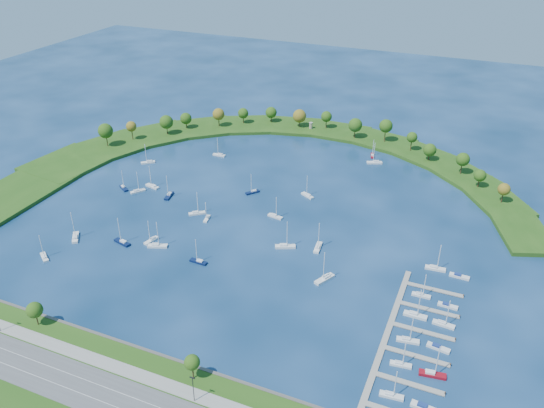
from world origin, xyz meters
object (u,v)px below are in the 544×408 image
at_px(moored_boat_16, 207,218).
at_px(docked_boat_1, 425,408).
at_px(moored_boat_7, 308,195).
at_px(moored_boat_19, 44,256).
at_px(moored_boat_18, 325,278).
at_px(moored_boat_20, 275,216).
at_px(moored_boat_17, 197,213).
at_px(docked_boat_10, 435,268).
at_px(moored_boat_3, 75,237).
at_px(docked_boat_6, 415,315).
at_px(moored_boat_11, 151,240).
at_px(docked_boat_3, 432,374).
at_px(docked_boat_0, 391,395).
at_px(docked_boat_7, 444,324).
at_px(moored_boat_8, 157,245).
at_px(docked_boat_4, 408,340).
at_px(moored_boat_4, 285,246).
at_px(moored_boat_21, 124,187).
at_px(moored_boat_1, 253,192).
at_px(moored_boat_14, 169,195).
at_px(docked_boat_5, 438,347).
at_px(moored_boat_9, 138,191).
at_px(moored_boat_12, 148,162).
at_px(moored_boat_2, 318,247).
at_px(docked_boat_2, 401,364).
at_px(docked_boat_11, 459,276).
at_px(moored_boat_5, 372,155).
at_px(dock_system, 407,340).
at_px(moored_boat_13, 152,186).
at_px(docked_boat_8, 421,295).
at_px(moored_boat_10, 219,155).
at_px(docked_boat_9, 448,306).
at_px(moored_boat_15, 375,162).
at_px(moored_boat_6, 199,261).
at_px(harbor_tower, 311,125).

distance_m(moored_boat_16, docked_boat_1, 138.31).
distance_m(moored_boat_7, moored_boat_19, 130.80).
relative_size(moored_boat_18, moored_boat_20, 1.23).
distance_m(moored_boat_17, docked_boat_10, 116.01).
bearing_deg(moored_boat_16, moored_boat_3, -63.14).
distance_m(moored_boat_18, docked_boat_6, 39.11).
xyz_separation_m(moored_boat_11, docked_boat_3, (130.90, -31.92, 0.05)).
relative_size(docked_boat_0, docked_boat_7, 0.95).
bearing_deg(moored_boat_11, moored_boat_16, 165.85).
xyz_separation_m(moored_boat_8, docked_boat_4, (115.31, -16.30, -0.04)).
height_order(moored_boat_4, moored_boat_21, moored_boat_4).
distance_m(moored_boat_3, docked_boat_1, 168.02).
bearing_deg(moored_boat_1, docked_boat_6, 95.32).
xyz_separation_m(moored_boat_14, docked_boat_3, (146.68, -71.70, 0.01)).
xyz_separation_m(moored_boat_3, docked_boat_5, (164.38, -6.78, -0.35)).
bearing_deg(moored_boat_7, docked_boat_4, 158.21).
xyz_separation_m(moored_boat_14, docked_boat_4, (136.20, -58.94, -0.02)).
distance_m(moored_boat_1, docked_boat_4, 126.01).
relative_size(moored_boat_11, docked_boat_5, 1.35).
bearing_deg(moored_boat_9, moored_boat_12, 61.08).
height_order(moored_boat_2, moored_boat_9, moored_boat_2).
bearing_deg(docked_boat_2, moored_boat_17, 144.84).
bearing_deg(moored_boat_12, moored_boat_21, 62.10).
distance_m(docked_boat_10, docked_boat_11, 10.11).
xyz_separation_m(moored_boat_11, docked_boat_10, (122.81, 28.64, 0.04)).
distance_m(moored_boat_5, docked_boat_0, 185.03).
bearing_deg(moored_boat_11, moored_boat_1, 172.25).
relative_size(dock_system, docked_boat_4, 6.93).
height_order(moored_boat_2, moored_boat_17, moored_boat_2).
bearing_deg(docked_boat_4, moored_boat_13, 148.13).
bearing_deg(moored_boat_11, moored_boat_20, 146.79).
xyz_separation_m(moored_boat_9, docked_boat_8, (154.29, -29.30, -0.03)).
xyz_separation_m(moored_boat_4, docked_boat_2, (62.22, -50.73, -0.08)).
bearing_deg(docked_boat_3, moored_boat_10, 131.05).
height_order(docked_boat_2, docked_boat_9, docked_boat_2).
height_order(docked_boat_3, docked_boat_8, docked_boat_3).
relative_size(moored_boat_17, docked_boat_5, 1.46).
xyz_separation_m(moored_boat_15, docked_boat_6, (46.69, -127.31, -0.01)).
distance_m(moored_boat_7, moored_boat_16, 55.71).
height_order(moored_boat_6, docked_boat_0, moored_boat_6).
distance_m(moored_boat_5, docked_boat_9, 140.15).
height_order(moored_boat_13, moored_boat_15, moored_boat_15).
distance_m(harbor_tower, moored_boat_7, 92.11).
height_order(moored_boat_4, docked_boat_4, moored_boat_4).
relative_size(harbor_tower, moored_boat_9, 0.36).
bearing_deg(docked_boat_7, docked_boat_9, 94.86).
xyz_separation_m(moored_boat_17, docked_boat_9, (124.09, -23.72, -0.34)).
xyz_separation_m(moored_boat_7, docked_boat_10, (71.64, -39.85, 0.02)).
bearing_deg(docked_boat_11, moored_boat_7, 155.40).
height_order(moored_boat_3, moored_boat_7, moored_boat_3).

